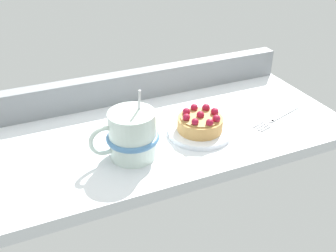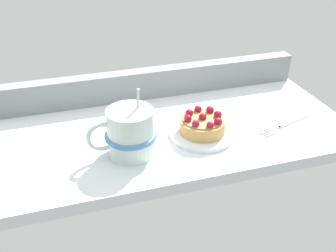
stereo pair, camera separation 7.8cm
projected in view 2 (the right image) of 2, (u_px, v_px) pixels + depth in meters
The scene contains 6 objects.
ground_plane at pixel (168, 134), 86.05cm from camera, with size 79.22×36.95×2.55cm, color silver.
window_rail_back at pixel (149, 83), 97.23cm from camera, with size 77.64×3.65×7.09cm, color gray.
dessert_plate at pixel (202, 134), 82.65cm from camera, with size 13.60×13.60×1.09cm.
raspberry_tart at pixel (202, 124), 81.47cm from camera, with size 9.60×9.60×4.42cm.
coffee_mug at pixel (130, 133), 75.03cm from camera, with size 13.68×10.23×13.69cm.
dessert_fork at pixel (285, 124), 86.38cm from camera, with size 15.05×6.13×0.60cm.
Camera 2 is at (-21.43, -69.77, 44.32)cm, focal length 41.84 mm.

